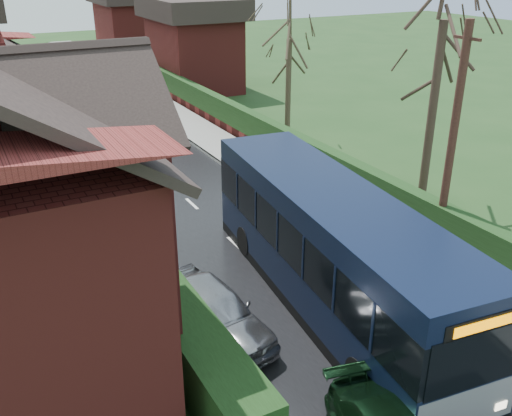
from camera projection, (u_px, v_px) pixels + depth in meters
ground at (335, 337)px, 15.18m from camera, size 140.00×140.00×0.00m
road at (192, 204)px, 23.22m from camera, size 6.00×100.00×0.02m
pavement at (282, 184)px, 25.03m from camera, size 2.50×100.00×0.14m
kerb_right at (258, 189)px, 24.51m from camera, size 0.12×100.00×0.14m
kerb_left at (118, 218)px, 21.89m from camera, size 0.12×100.00×0.10m
front_hedge at (134, 263)px, 17.20m from camera, size 1.20×16.00×1.60m
picket_fence at (159, 267)px, 17.66m from camera, size 0.10×16.00×0.90m
right_wall_hedge at (312, 158)px, 25.31m from camera, size 0.60×50.00×1.80m
bus at (332, 251)px, 15.97m from camera, size 3.83×11.66×3.48m
car_silver at (213, 311)px, 15.02m from camera, size 2.25×4.46×1.46m
car_distant at (31, 59)px, 51.21m from camera, size 2.15×4.24×1.33m
telegraph_pole at (452, 145)px, 17.84m from camera, size 0.26×0.98×7.65m
tree_right_near at (446, 6)px, 20.62m from camera, size 4.72×4.72×10.20m
tree_right_far at (290, 31)px, 28.57m from camera, size 4.00×4.00×7.73m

